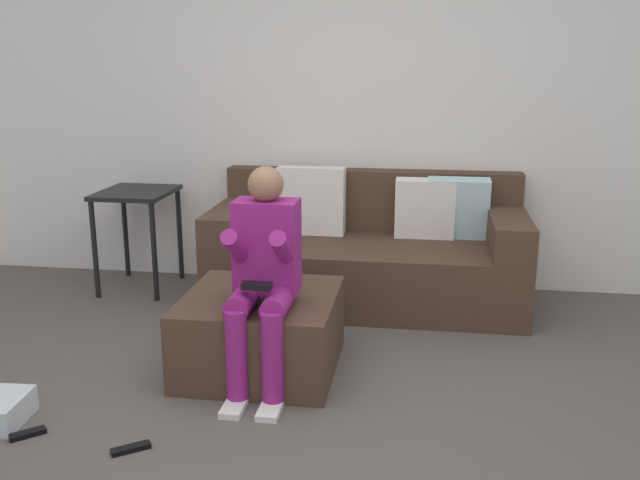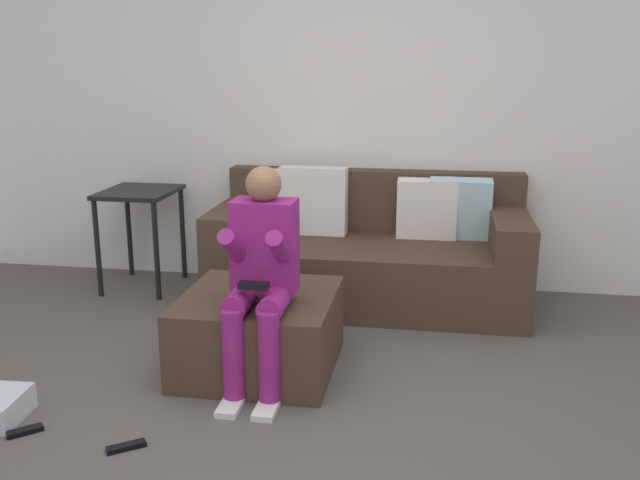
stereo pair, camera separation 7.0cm
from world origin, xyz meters
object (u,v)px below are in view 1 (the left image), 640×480
(person_seated, at_px, (263,270))
(couch_sectional, at_px, (367,253))
(ottoman, at_px, (261,332))
(remote_near_ottoman, at_px, (131,448))
(remote_by_storage_bin, at_px, (28,434))
(side_table, at_px, (137,208))

(person_seated, bearing_deg, couch_sectional, 73.90)
(ottoman, relative_size, remote_near_ottoman, 4.85)
(couch_sectional, xyz_separation_m, remote_by_storage_bin, (-1.31, -2.00, -0.32))
(ottoman, distance_m, remote_near_ottoman, 0.97)
(person_seated, distance_m, remote_by_storage_bin, 1.26)
(remote_near_ottoman, distance_m, remote_by_storage_bin, 0.49)
(ottoman, xyz_separation_m, side_table, (-1.16, 1.19, 0.38))
(remote_near_ottoman, height_order, remote_by_storage_bin, same)
(person_seated, relative_size, side_table, 1.55)
(side_table, relative_size, remote_near_ottoman, 4.31)
(ottoman, relative_size, side_table, 1.12)
(ottoman, height_order, person_seated, person_seated)
(couch_sectional, bearing_deg, ottoman, -111.31)
(side_table, xyz_separation_m, remote_by_storage_bin, (0.31, -2.02, -0.57))
(ottoman, distance_m, remote_by_storage_bin, 1.20)
(person_seated, bearing_deg, remote_by_storage_bin, -144.87)
(side_table, height_order, remote_by_storage_bin, side_table)
(side_table, relative_size, remote_by_storage_bin, 4.63)
(person_seated, xyz_separation_m, remote_by_storage_bin, (-0.91, -0.64, -0.59))
(couch_sectional, bearing_deg, remote_near_ottoman, -111.63)
(person_seated, xyz_separation_m, side_table, (-1.22, 1.38, -0.02))
(couch_sectional, distance_m, ottoman, 1.26)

